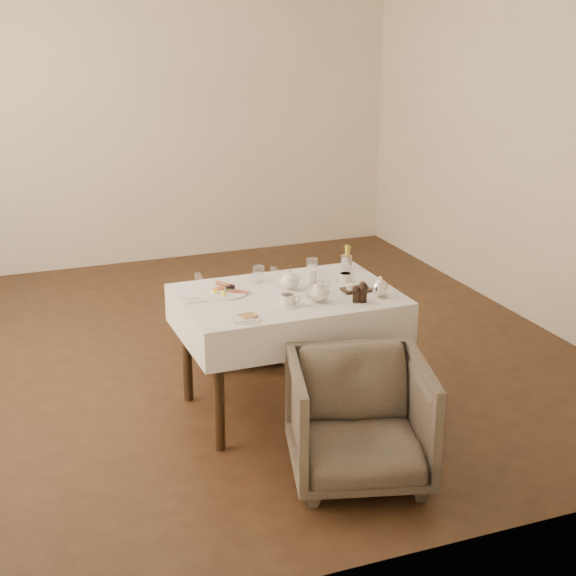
% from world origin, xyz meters
% --- Properties ---
extents(table, '(1.28, 0.88, 0.75)m').
position_xyz_m(table, '(-0.07, -0.91, 0.64)').
color(table, black).
rests_on(table, ground).
extents(armchair_near, '(0.88, 0.90, 0.66)m').
position_xyz_m(armchair_near, '(-0.01, -1.80, 0.33)').
color(armchair_near, '#473F34').
rests_on(armchair_near, ground).
extents(armchair_far, '(0.67, 0.69, 0.56)m').
position_xyz_m(armchair_far, '(-0.04, 0.01, 0.28)').
color(armchair_far, '#473F34').
rests_on(armchair_far, ground).
extents(breakfast_plate, '(0.30, 0.30, 0.04)m').
position_xyz_m(breakfast_plate, '(-0.42, -0.76, 0.77)').
color(breakfast_plate, white).
rests_on(breakfast_plate, table).
extents(side_plate, '(0.17, 0.17, 0.02)m').
position_xyz_m(side_plate, '(-0.44, -1.23, 0.76)').
color(side_plate, white).
rests_on(side_plate, table).
extents(teapot_centre, '(0.18, 0.16, 0.13)m').
position_xyz_m(teapot_centre, '(-0.03, -0.84, 0.82)').
color(teapot_centre, white).
rests_on(teapot_centre, table).
extents(teapot_front, '(0.17, 0.14, 0.12)m').
position_xyz_m(teapot_front, '(0.05, -1.11, 0.82)').
color(teapot_front, white).
rests_on(teapot_front, table).
extents(creamer, '(0.08, 0.08, 0.08)m').
position_xyz_m(creamer, '(0.15, -0.77, 0.80)').
color(creamer, white).
rests_on(creamer, table).
extents(teacup_near, '(0.13, 0.13, 0.07)m').
position_xyz_m(teacup_near, '(-0.14, -1.10, 0.79)').
color(teacup_near, white).
rests_on(teacup_near, table).
extents(teacup_far, '(0.12, 0.12, 0.06)m').
position_xyz_m(teacup_far, '(0.34, -0.84, 0.78)').
color(teacup_far, white).
rests_on(teacup_far, table).
extents(glass_left, '(0.08, 0.08, 0.10)m').
position_xyz_m(glass_left, '(-0.16, -0.64, 0.81)').
color(glass_left, silver).
rests_on(glass_left, table).
extents(glass_mid, '(0.09, 0.09, 0.10)m').
position_xyz_m(glass_mid, '(0.13, -0.98, 0.80)').
color(glass_mid, silver).
rests_on(glass_mid, table).
extents(glass_right, '(0.08, 0.08, 0.10)m').
position_xyz_m(glass_right, '(0.21, -0.62, 0.81)').
color(glass_right, silver).
rests_on(glass_right, table).
extents(condiment_board, '(0.17, 0.12, 0.04)m').
position_xyz_m(condiment_board, '(0.33, -1.01, 0.77)').
color(condiment_board, black).
rests_on(condiment_board, table).
extents(pepper_mill_left, '(0.06, 0.06, 0.10)m').
position_xyz_m(pepper_mill_left, '(0.24, -1.20, 0.81)').
color(pepper_mill_left, black).
rests_on(pepper_mill_left, table).
extents(pepper_mill_right, '(0.07, 0.07, 0.12)m').
position_xyz_m(pepper_mill_right, '(0.28, -1.20, 0.81)').
color(pepper_mill_right, black).
rests_on(pepper_mill_right, table).
extents(silver_pot, '(0.13, 0.11, 0.12)m').
position_xyz_m(silver_pot, '(0.42, -1.15, 0.82)').
color(silver_pot, white).
rests_on(silver_pot, table).
extents(fries_cup, '(0.08, 0.08, 0.16)m').
position_xyz_m(fries_cup, '(0.46, -0.60, 0.83)').
color(fries_cup, silver).
rests_on(fries_cup, table).
extents(cutlery_fork, '(0.20, 0.07, 0.00)m').
position_xyz_m(cutlery_fork, '(-0.60, -0.80, 0.76)').
color(cutlery_fork, silver).
rests_on(cutlery_fork, table).
extents(cutlery_knife, '(0.18, 0.02, 0.00)m').
position_xyz_m(cutlery_knife, '(-0.59, -0.87, 0.76)').
color(cutlery_knife, silver).
rests_on(cutlery_knife, table).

